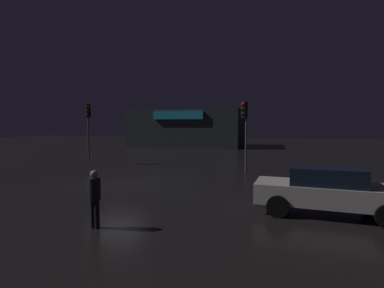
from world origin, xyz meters
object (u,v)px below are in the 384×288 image
traffic_signal_opposite (245,119)px  car_near (327,190)px  store_building (189,128)px  pedestrian (94,195)px  traffic_signal_main (88,119)px

traffic_signal_opposite → car_near: bearing=-67.0°
store_building → car_near: bearing=-65.3°
traffic_signal_opposite → pedestrian: size_ratio=2.68×
store_building → traffic_signal_opposite: 24.02m
pedestrian → car_near: bearing=26.4°
traffic_signal_main → pedestrian: traffic_signal_main is taller
traffic_signal_opposite → pedestrian: bearing=-104.2°
traffic_signal_main → car_near: traffic_signal_main is taller
store_building → car_near: store_building is taller
traffic_signal_opposite → traffic_signal_main: bearing=178.3°
traffic_signal_opposite → pedestrian: traffic_signal_opposite is taller
traffic_signal_main → pedestrian: (8.85, -11.95, -2.47)m
car_near → pedestrian: size_ratio=2.80×
pedestrian → traffic_signal_main: bearing=126.5°
traffic_signal_main → car_near: 17.84m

